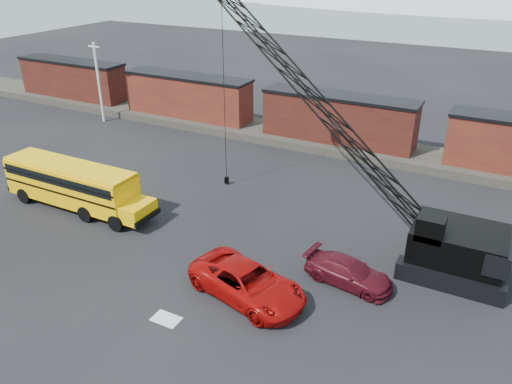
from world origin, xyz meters
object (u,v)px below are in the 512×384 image
(school_bus, at_px, (75,185))
(crawler_crane, at_px, (320,105))
(red_pickup, at_px, (247,282))
(maroon_suv, at_px, (349,272))

(school_bus, bearing_deg, crawler_crane, 22.03)
(red_pickup, height_order, crawler_crane, crawler_crane)
(maroon_suv, bearing_deg, school_bus, 98.94)
(red_pickup, relative_size, crawler_crane, 0.32)
(school_bus, bearing_deg, maroon_suv, 1.06)
(school_bus, relative_size, red_pickup, 1.80)
(school_bus, height_order, crawler_crane, crawler_crane)
(school_bus, height_order, maroon_suv, school_bus)
(maroon_suv, height_order, crawler_crane, crawler_crane)
(school_bus, relative_size, maroon_suv, 2.42)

